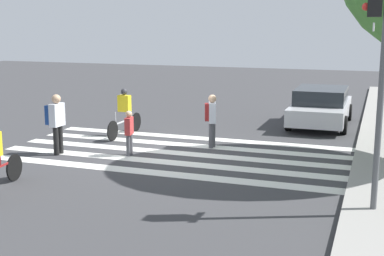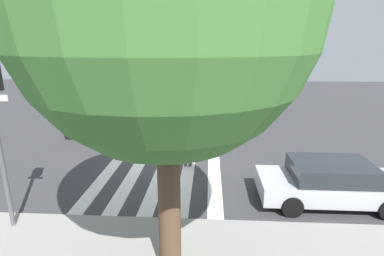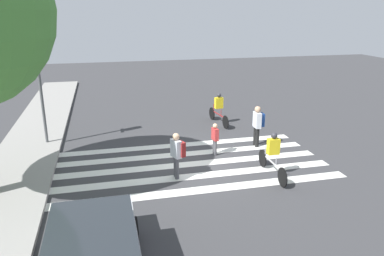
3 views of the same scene
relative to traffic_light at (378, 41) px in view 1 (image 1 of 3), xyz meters
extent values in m
plane|color=#38383A|center=(-3.50, -5.47, -3.43)|extent=(60.00, 60.00, 0.00)
cube|color=silver|center=(-5.65, -5.47, -3.42)|extent=(0.50, 10.00, 0.01)
cube|color=silver|center=(-4.57, -5.47, -3.42)|extent=(0.50, 10.00, 0.01)
cube|color=silver|center=(-3.50, -5.47, -3.42)|extent=(0.50, 10.00, 0.01)
cube|color=silver|center=(-2.43, -5.47, -3.42)|extent=(0.50, 10.00, 0.01)
cube|color=silver|center=(-1.36, -5.47, -3.42)|extent=(0.50, 10.00, 0.01)
cylinder|color=#515456|center=(0.00, 0.12, -0.98)|extent=(0.12, 0.12, 4.90)
cube|color=silver|center=(0.00, -0.09, 0.25)|extent=(0.60, 0.02, 0.16)
sphere|color=red|center=(0.00, -0.25, 0.62)|extent=(0.15, 0.15, 0.15)
cylinder|color=black|center=(-2.33, -8.59, -3.01)|extent=(0.16, 0.16, 0.83)
cylinder|color=black|center=(-2.11, -8.59, -3.01)|extent=(0.16, 0.16, 0.83)
cube|color=silver|center=(-2.22, -8.59, -2.27)|extent=(0.49, 0.24, 0.66)
sphere|color=tan|center=(-2.22, -8.59, -1.81)|extent=(0.26, 0.26, 0.26)
cube|color=navy|center=(-2.21, -8.78, -2.27)|extent=(0.37, 0.19, 0.55)
cylinder|color=#4C4C51|center=(-2.85, -6.57, -3.12)|extent=(0.12, 0.12, 0.62)
cylinder|color=#4C4C51|center=(-2.69, -6.57, -3.12)|extent=(0.12, 0.12, 0.62)
cube|color=#B73333|center=(-2.77, -6.57, -2.56)|extent=(0.38, 0.22, 0.49)
sphere|color=tan|center=(-2.77, -6.57, -2.22)|extent=(0.19, 0.19, 0.19)
cylinder|color=#4C4C51|center=(-4.63, -4.65, -3.04)|extent=(0.14, 0.14, 0.77)
cylinder|color=#4C4C51|center=(-4.43, -4.65, -3.04)|extent=(0.14, 0.14, 0.77)
cube|color=silver|center=(-4.53, -4.65, -2.35)|extent=(0.49, 0.35, 0.61)
sphere|color=tan|center=(-4.53, -4.65, -1.92)|extent=(0.24, 0.24, 0.24)
cube|color=maroon|center=(-4.59, -4.82, -2.35)|extent=(0.37, 0.26, 0.51)
cylinder|color=black|center=(0.41, -8.09, -3.10)|extent=(0.65, 0.11, 0.65)
cylinder|color=maroon|center=(0.96, -8.03, -2.76)|extent=(0.03, 0.03, 0.32)
cylinder|color=black|center=(-4.34, -7.95, -3.10)|extent=(0.66, 0.06, 0.66)
cylinder|color=black|center=(-6.02, -7.91, -3.10)|extent=(0.66, 0.06, 0.66)
cube|color=#B2B2B7|center=(-5.18, -7.93, -2.92)|extent=(1.43, 0.07, 0.04)
cylinder|color=#B2B2B7|center=(-5.48, -7.92, -2.76)|extent=(0.03, 0.03, 0.32)
cylinder|color=#B2B2B7|center=(-4.55, -7.94, -2.72)|extent=(0.03, 0.03, 0.40)
cube|color=yellow|center=(-5.18, -7.93, -2.32)|extent=(0.25, 0.41, 0.55)
sphere|color=#333338|center=(-5.18, -7.93, -1.93)|extent=(0.22, 0.22, 0.22)
cube|color=#B7B7BC|center=(-9.32, -1.93, -2.87)|extent=(4.51, 1.93, 0.59)
cube|color=#23282D|center=(-9.32, -1.93, -2.31)|extent=(2.48, 1.77, 0.54)
cylinder|color=black|center=(-7.93, -0.99, -3.11)|extent=(0.64, 0.20, 0.64)
cylinder|color=black|center=(-7.93, -2.87, -3.11)|extent=(0.64, 0.20, 0.64)
cylinder|color=black|center=(-10.72, -0.99, -3.11)|extent=(0.64, 0.20, 0.64)
cylinder|color=black|center=(-10.72, -2.88, -3.11)|extent=(0.64, 0.20, 0.64)
camera|label=1|loc=(10.69, 0.11, 0.34)|focal=50.00mm
camera|label=2|loc=(-5.41, 7.12, 1.58)|focal=28.00mm
camera|label=3|loc=(-16.22, -2.37, 2.18)|focal=35.00mm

